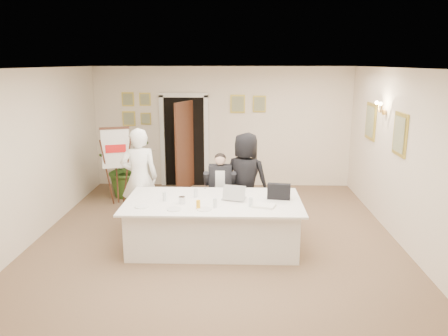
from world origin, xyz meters
name	(u,v)px	position (x,y,z in m)	size (l,w,h in m)	color
floor	(216,243)	(0.00, 0.00, 0.00)	(7.00, 7.00, 0.00)	brown
ceiling	(215,68)	(0.00, 0.00, 2.80)	(6.00, 7.00, 0.02)	white
wall_back	(223,127)	(0.00, 3.50, 1.40)	(6.00, 0.10, 2.80)	#EEE2C9
wall_front	(193,256)	(0.00, -3.50, 1.40)	(6.00, 0.10, 2.80)	#EEE2C9
wall_left	(27,158)	(-3.00, 0.00, 1.40)	(0.10, 7.00, 2.80)	#EEE2C9
wall_right	(409,161)	(3.00, 0.00, 1.40)	(0.10, 7.00, 2.80)	#EEE2C9
doorway	(185,143)	(-0.88, 3.32, 1.04)	(1.14, 0.86, 2.20)	black
pictures_back_wall	(188,108)	(-0.80, 3.47, 1.85)	(3.40, 0.06, 0.80)	gold
pictures_right_wall	(383,127)	(2.97, 1.20, 1.75)	(0.06, 2.20, 0.80)	gold
wall_sconce	(381,108)	(2.90, 1.20, 2.10)	(0.20, 0.30, 0.24)	gold
conference_table	(213,223)	(-0.03, -0.14, 0.39)	(2.76, 1.47, 0.78)	silver
seated_man	(220,188)	(0.04, 0.92, 0.66)	(0.57, 0.60, 1.32)	black
flip_chart	(117,170)	(-2.12, 1.93, 0.74)	(0.58, 0.43, 1.59)	#3D2113
standing_man	(139,178)	(-1.39, 0.76, 0.89)	(0.65, 0.43, 1.78)	white
standing_woman	(246,179)	(0.50, 0.90, 0.84)	(0.82, 0.54, 1.69)	black
potted_palm	(129,167)	(-2.01, 2.53, 0.66)	(1.18, 1.02, 1.31)	#30521B
laptop	(234,190)	(0.30, -0.05, 0.91)	(0.35, 0.37, 0.28)	#B7BABC
laptop_bag	(279,191)	(1.01, -0.04, 0.90)	(0.36, 0.10, 0.25)	black
paper_stack	(264,206)	(0.75, -0.42, 0.79)	(0.33, 0.23, 0.03)	white
plate_left	(142,207)	(-1.08, -0.50, 0.78)	(0.21, 0.21, 0.01)	white
plate_mid	(174,209)	(-0.58, -0.60, 0.78)	(0.22, 0.22, 0.01)	white
plate_near	(204,209)	(-0.14, -0.59, 0.78)	(0.22, 0.22, 0.01)	white
glass_a	(165,197)	(-0.79, -0.19, 0.84)	(0.06, 0.06, 0.14)	silver
glass_b	(215,203)	(0.02, -0.48, 0.84)	(0.06, 0.06, 0.14)	silver
glass_c	(251,202)	(0.55, -0.43, 0.84)	(0.06, 0.06, 0.14)	silver
glass_d	(196,193)	(-0.32, 0.02, 0.84)	(0.07, 0.07, 0.14)	silver
oj_glass	(198,205)	(-0.23, -0.55, 0.84)	(0.06, 0.06, 0.13)	#F5A914
steel_jug	(182,200)	(-0.50, -0.31, 0.83)	(0.10, 0.10, 0.11)	silver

